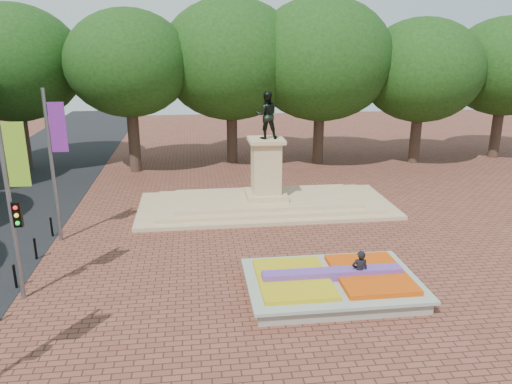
{
  "coord_description": "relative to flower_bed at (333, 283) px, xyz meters",
  "views": [
    {
      "loc": [
        -3.87,
        -18.12,
        8.96
      ],
      "look_at": [
        -1.08,
        3.84,
        2.2
      ],
      "focal_mm": 35.0,
      "sensor_mm": 36.0,
      "label": 1
    }
  ],
  "objects": [
    {
      "name": "banner_poles",
      "position": [
        -11.1,
        0.69,
        3.5
      ],
      "size": [
        0.88,
        11.17,
        7.0
      ],
      "color": "slate",
      "rests_on": "ground"
    },
    {
      "name": "monument",
      "position": [
        -1.03,
        10.0,
        0.5
      ],
      "size": [
        14.0,
        6.0,
        6.4
      ],
      "color": "tan",
      "rests_on": "ground"
    },
    {
      "name": "bollard_row",
      "position": [
        -11.73,
        0.5,
        0.15
      ],
      "size": [
        0.12,
        13.12,
        0.98
      ],
      "color": "black",
      "rests_on": "ground"
    },
    {
      "name": "ground",
      "position": [
        -1.03,
        2.0,
        -0.38
      ],
      "size": [
        90.0,
        90.0,
        0.0
      ],
      "primitive_type": "plane",
      "color": "brown",
      "rests_on": "ground"
    },
    {
      "name": "flower_bed",
      "position": [
        0.0,
        0.0,
        0.0
      ],
      "size": [
        6.3,
        4.3,
        0.91
      ],
      "color": "gray",
      "rests_on": "ground"
    },
    {
      "name": "pedestrian",
      "position": [
        0.97,
        -0.11,
        0.45
      ],
      "size": [
        0.63,
        0.44,
        1.65
      ],
      "primitive_type": "imported",
      "rotation": [
        0.0,
        0.0,
        3.06
      ],
      "color": "black",
      "rests_on": "ground"
    },
    {
      "name": "tree_row_back",
      "position": [
        1.31,
        20.0,
        6.29
      ],
      "size": [
        44.8,
        8.8,
        10.43
      ],
      "color": "#33221C",
      "rests_on": "ground"
    }
  ]
}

